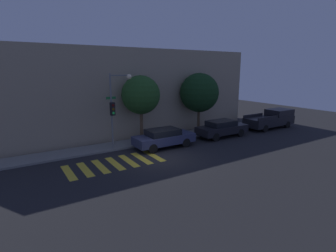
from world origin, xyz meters
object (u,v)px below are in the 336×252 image
(sedan_near_corner, at_px, (164,138))
(tree_near_corner, at_px, (141,95))
(pickup_truck, at_px, (271,119))
(traffic_light_pole, at_px, (116,102))
(sedan_middle, at_px, (222,128))
(tree_midblock, at_px, (199,93))

(sedan_near_corner, xyz_separation_m, tree_near_corner, (-0.66, 2.37, 3.00))
(sedan_near_corner, height_order, pickup_truck, pickup_truck)
(pickup_truck, height_order, tree_near_corner, tree_near_corner)
(traffic_light_pole, relative_size, tree_near_corner, 1.03)
(sedan_near_corner, bearing_deg, pickup_truck, 0.00)
(sedan_middle, relative_size, pickup_truck, 0.85)
(tree_midblock, bearing_deg, pickup_truck, -17.86)
(traffic_light_pole, xyz_separation_m, sedan_near_corner, (3.13, -1.27, -2.75))
(traffic_light_pole, xyz_separation_m, pickup_truck, (15.67, -1.27, -2.60))
(traffic_light_pole, distance_m, pickup_truck, 15.93)
(sedan_middle, relative_size, tree_near_corner, 0.88)
(tree_midblock, bearing_deg, sedan_middle, -74.29)
(pickup_truck, bearing_deg, sedan_middle, -180.00)
(traffic_light_pole, height_order, sedan_near_corner, traffic_light_pole)
(tree_near_corner, xyz_separation_m, tree_midblock, (5.84, 0.00, -0.09))
(tree_near_corner, bearing_deg, pickup_truck, -10.17)
(traffic_light_pole, bearing_deg, pickup_truck, -4.63)
(traffic_light_pole, distance_m, sedan_near_corner, 4.36)
(tree_midblock, bearing_deg, tree_near_corner, 180.00)
(traffic_light_pole, bearing_deg, tree_midblock, 7.51)
(traffic_light_pole, distance_m, tree_midblock, 8.40)
(sedan_middle, bearing_deg, sedan_near_corner, 180.00)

